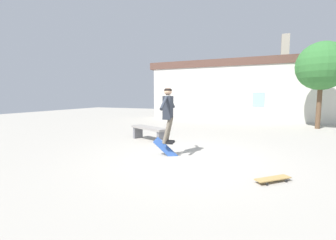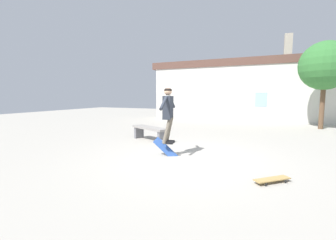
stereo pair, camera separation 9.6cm
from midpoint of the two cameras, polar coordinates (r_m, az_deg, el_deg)
name	(u,v)px [view 2 (the right image)]	position (r m, az deg, el deg)	size (l,w,h in m)	color
ground_plane	(186,157)	(6.30, 5.04, -9.34)	(40.00, 40.00, 0.00)	#A39E93
building_backdrop	(236,88)	(15.80, 17.07, 7.73)	(12.25, 0.52, 5.37)	beige
tree_right	(325,66)	(13.77, 35.20, 11.15)	(2.39, 2.39, 4.35)	brown
park_bench	(150,131)	(8.44, -4.28, -2.73)	(1.73, 1.11, 0.52)	gray
skater	(168,110)	(6.17, 0.46, 2.48)	(0.33, 1.33, 1.54)	#282D38
skateboard_flipping	(167,150)	(6.36, 0.08, -7.62)	(0.76, 0.29, 0.72)	#2D519E
skateboard_resting	(272,179)	(4.96, 25.43, -13.42)	(0.69, 0.66, 0.08)	#AD894C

